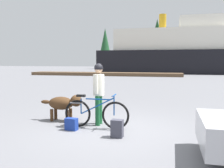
{
  "coord_description": "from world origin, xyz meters",
  "views": [
    {
      "loc": [
        1.61,
        -6.21,
        1.81
      ],
      "look_at": [
        -0.39,
        1.87,
        1.05
      ],
      "focal_mm": 39.57,
      "sensor_mm": 36.0,
      "label": 1
    }
  ],
  "objects": [
    {
      "name": "pine_tree_mid_back",
      "position": [
        -5.03,
        55.2,
        6.21
      ],
      "size": [
        4.12,
        4.12,
        9.66
      ],
      "color": "#4C331E",
      "rests_on": "ground_plane"
    },
    {
      "name": "pine_tree_far_left",
      "position": [
        -14.88,
        53.33,
        6.37
      ],
      "size": [
        2.94,
        2.94,
        9.99
      ],
      "color": "#4C331E",
      "rests_on": "ground_plane"
    },
    {
      "name": "pine_tree_far_right",
      "position": [
        8.28,
        52.58,
        6.15
      ],
      "size": [
        4.2,
        4.2,
        9.72
      ],
      "color": "#4C331E",
      "rests_on": "ground_plane"
    },
    {
      "name": "backpack",
      "position": [
        0.34,
        -0.57,
        0.21
      ],
      "size": [
        0.29,
        0.21,
        0.43
      ],
      "primitive_type": "cube",
      "rotation": [
        0.0,
        0.0,
        -0.04
      ],
      "color": "#3F3F4C",
      "rests_on": "ground_plane"
    },
    {
      "name": "sailboat_moored",
      "position": [
        3.76,
        37.71,
        0.53
      ],
      "size": [
        6.65,
        1.86,
        9.6
      ],
      "color": "navy",
      "rests_on": "ground_plane"
    },
    {
      "name": "handbag_pannier",
      "position": [
        -0.97,
        -0.26,
        0.16
      ],
      "size": [
        0.34,
        0.23,
        0.32
      ],
      "primitive_type": "cube",
      "rotation": [
        0.0,
        0.0,
        -0.16
      ],
      "color": "navy",
      "rests_on": "ground_plane"
    },
    {
      "name": "person_cyclist",
      "position": [
        -0.43,
        0.47,
        1.06
      ],
      "size": [
        0.32,
        0.53,
        1.76
      ],
      "color": "#19592D",
      "rests_on": "ground_plane"
    },
    {
      "name": "ferry_boat",
      "position": [
        3.03,
        33.38,
        3.23
      ],
      "size": [
        25.4,
        7.3,
        9.08
      ],
      "color": "black",
      "rests_on": "ground_plane"
    },
    {
      "name": "dock_pier",
      "position": [
        -7.01,
        24.52,
        0.2
      ],
      "size": [
        19.65,
        2.51,
        0.4
      ],
      "primitive_type": "cube",
      "color": "brown",
      "rests_on": "ground_plane"
    },
    {
      "name": "pine_tree_center",
      "position": [
        -2.03,
        50.48,
        6.61
      ],
      "size": [
        4.39,
        4.39,
        11.22
      ],
      "color": "#4C331E",
      "rests_on": "ground_plane"
    },
    {
      "name": "ground_plane",
      "position": [
        0.0,
        0.0,
        0.0
      ],
      "size": [
        160.0,
        160.0,
        0.0
      ],
      "primitive_type": "plane",
      "color": "slate"
    },
    {
      "name": "dog",
      "position": [
        -1.61,
        0.66,
        0.53
      ],
      "size": [
        1.35,
        0.47,
        0.81
      ],
      "color": "#472D19",
      "rests_on": "ground_plane"
    },
    {
      "name": "bicycle",
      "position": [
        -0.4,
        0.09,
        0.4
      ],
      "size": [
        1.82,
        0.44,
        0.93
      ],
      "color": "black",
      "rests_on": "ground_plane"
    }
  ]
}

